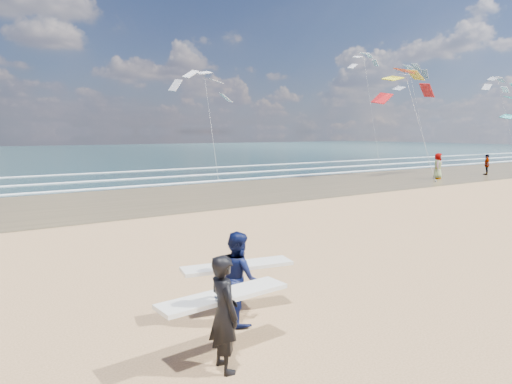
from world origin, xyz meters
TOP-DOWN VIEW (x-y plane):
  - wet_sand_strip at (20.00, 18.00)m, footprint 220.00×12.00m
  - ocean at (20.00, 72.00)m, footprint 220.00×100.00m
  - foam_breakers at (20.00, 28.10)m, footprint 220.00×11.70m
  - surfer_near at (-0.51, -0.45)m, footprint 2.23×1.02m
  - surfer_far at (0.57, 0.92)m, footprint 2.26×1.29m
  - beachgoer_0 at (27.04, 15.04)m, footprint 1.15×1.01m
  - beachgoer_1 at (33.22, 14.73)m, footprint 1.07×0.94m
  - kite_0 at (25.74, 16.46)m, footprint 6.43×4.81m
  - kite_1 at (13.18, 25.87)m, footprint 5.43×4.70m
  - kite_2 at (40.77, 27.69)m, footprint 5.92×4.75m
  - kite_4 at (62.12, 29.03)m, footprint 5.77×4.73m
  - kite_5 at (38.18, 32.30)m, footprint 4.76×4.62m

SIDE VIEW (x-z plane):
  - wet_sand_strip at x=20.00m, z-range 0.00..0.01m
  - ocean at x=20.00m, z-range 0.00..0.02m
  - foam_breakers at x=20.00m, z-range 0.02..0.08m
  - beachgoer_1 at x=33.22m, z-range 0.00..1.73m
  - surfer_far at x=0.57m, z-range 0.01..1.75m
  - surfer_near at x=-0.51m, z-range 0.02..1.80m
  - beachgoer_0 at x=27.04m, z-range 0.00..1.97m
  - kite_1 at x=13.18m, z-range 0.41..9.77m
  - kite_0 at x=25.74m, z-range 0.74..10.30m
  - kite_2 at x=40.77m, z-range 0.66..12.83m
  - kite_4 at x=62.12m, z-range 0.61..13.18m
  - kite_5 at x=38.18m, z-range 0.26..14.25m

